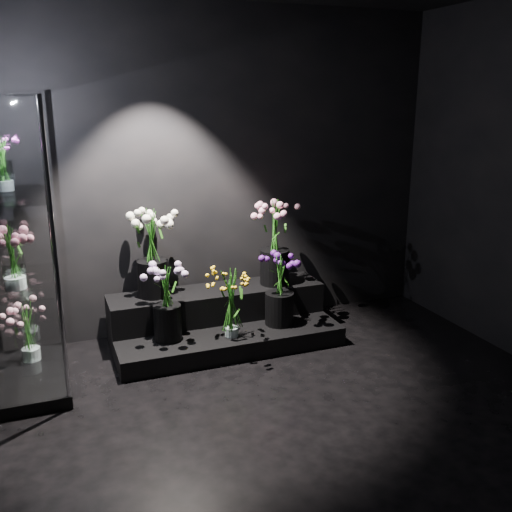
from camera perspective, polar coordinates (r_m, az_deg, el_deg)
floor at (r=3.76m, az=6.37°, el=-17.36°), size 4.00×4.00×0.00m
wall_back at (r=5.05m, az=-3.62°, el=8.36°), size 4.00×0.00×4.00m
display_riser at (r=4.98m, az=-3.47°, el=-6.39°), size 1.88×0.83×0.42m
display_case at (r=4.24m, az=-23.12°, el=0.59°), size 0.56×0.94×2.06m
bouquet_orange_bells at (r=4.58m, az=-2.49°, el=-4.64°), size 0.35×0.35×0.57m
bouquet_lilac at (r=4.56m, az=-8.95°, el=-4.04°), size 0.38×0.38×0.62m
bouquet_purple at (r=4.82m, az=2.37°, el=-3.21°), size 0.38×0.38×0.60m
bouquet_cream_roses at (r=4.78m, az=-10.43°, el=0.85°), size 0.45×0.45×0.74m
bouquet_pink_roses at (r=5.02m, az=1.90°, el=1.63°), size 0.40×0.40×0.75m
bouquet_case_pink at (r=4.07m, az=-23.19°, el=0.02°), size 0.39×0.39×0.43m
bouquet_case_magenta at (r=4.31m, az=-24.00°, el=8.38°), size 0.26×0.26×0.35m
bouquet_case_base_pink at (r=4.67m, az=-21.80°, el=-6.84°), size 0.33×0.33×0.47m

